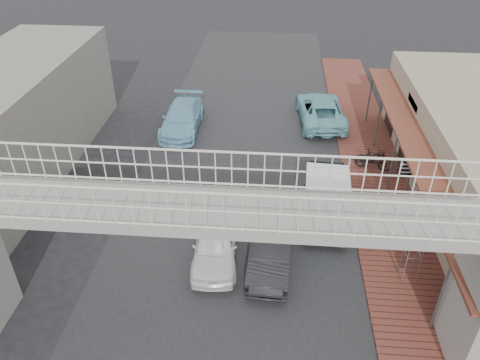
% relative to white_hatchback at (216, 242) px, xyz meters
% --- Properties ---
extents(ground, '(120.00, 120.00, 0.00)m').
position_rel_white_hatchback_xyz_m(ground, '(0.50, 0.20, -0.71)').
color(ground, black).
rests_on(ground, ground).
extents(road_strip, '(10.00, 60.00, 0.01)m').
position_rel_white_hatchback_xyz_m(road_strip, '(0.50, 0.20, -0.70)').
color(road_strip, black).
rests_on(road_strip, ground).
extents(sidewalk, '(3.00, 40.00, 0.10)m').
position_rel_white_hatchback_xyz_m(sidewalk, '(7.00, 3.20, -0.66)').
color(sidewalk, brown).
rests_on(sidewalk, ground).
extents(footbridge, '(16.40, 2.40, 6.34)m').
position_rel_white_hatchback_xyz_m(footbridge, '(0.50, -3.80, 2.47)').
color(footbridge, gray).
rests_on(footbridge, ground).
extents(building_far_left, '(5.00, 14.00, 5.00)m').
position_rel_white_hatchback_xyz_m(building_far_left, '(-10.50, 6.20, 1.79)').
color(building_far_left, gray).
rests_on(building_far_left, ground).
extents(white_hatchback, '(1.89, 4.23, 1.41)m').
position_rel_white_hatchback_xyz_m(white_hatchback, '(0.00, 0.00, 0.00)').
color(white_hatchback, white).
rests_on(white_hatchback, ground).
extents(dark_sedan, '(1.72, 4.36, 1.41)m').
position_rel_white_hatchback_xyz_m(dark_sedan, '(2.10, -0.18, -0.00)').
color(dark_sedan, black).
rests_on(dark_sedan, ground).
extents(angkot_curb, '(2.92, 5.62, 1.51)m').
position_rel_white_hatchback_xyz_m(angkot_curb, '(4.70, 12.09, 0.05)').
color(angkot_curb, '#6FB5C0').
rests_on(angkot_curb, ground).
extents(angkot_far, '(2.08, 5.05, 1.46)m').
position_rel_white_hatchback_xyz_m(angkot_far, '(-3.24, 10.44, 0.02)').
color(angkot_far, '#74AEC9').
rests_on(angkot_far, ground).
extents(angkot_van, '(2.09, 4.16, 1.99)m').
position_rel_white_hatchback_xyz_m(angkot_van, '(4.29, 2.54, 0.55)').
color(angkot_van, black).
rests_on(angkot_van, ground).
extents(motorcycle_near, '(1.68, 1.03, 0.83)m').
position_rel_white_hatchback_xyz_m(motorcycle_near, '(6.90, 7.20, -0.19)').
color(motorcycle_near, black).
rests_on(motorcycle_near, sidewalk).
extents(motorcycle_far, '(1.92, 1.02, 1.11)m').
position_rel_white_hatchback_xyz_m(motorcycle_far, '(6.96, 6.79, -0.05)').
color(motorcycle_far, black).
rests_on(motorcycle_far, sidewalk).
extents(street_clock, '(0.69, 0.57, 2.80)m').
position_rel_white_hatchback_xyz_m(street_clock, '(7.07, -0.64, 1.71)').
color(street_clock, '#59595B').
rests_on(street_clock, sidewalk).
extents(arrow_sign, '(1.64, 1.04, 2.83)m').
position_rel_white_hatchback_xyz_m(arrow_sign, '(8.30, 3.16, 1.68)').
color(arrow_sign, '#59595B').
rests_on(arrow_sign, sidewalk).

